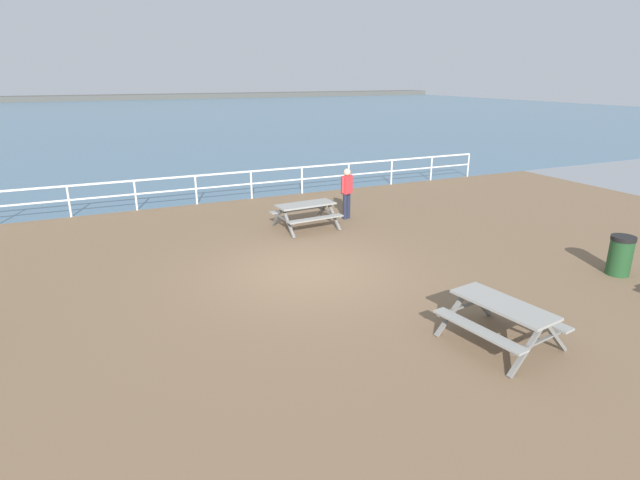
# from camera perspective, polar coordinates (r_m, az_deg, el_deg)

# --- Properties ---
(ground_plane) EXTENTS (30.00, 24.00, 0.20)m
(ground_plane) POSITION_cam_1_polar(r_m,az_deg,el_deg) (12.20, -1.51, -3.96)
(ground_plane) COLOR brown
(sea_band) EXTENTS (142.00, 90.00, 0.01)m
(sea_band) POSITION_cam_1_polar(r_m,az_deg,el_deg) (63.45, -21.25, 13.00)
(sea_band) COLOR #476B84
(sea_band) RESTS_ON ground
(distant_shoreline) EXTENTS (142.00, 6.00, 1.80)m
(distant_shoreline) POSITION_cam_1_polar(r_m,az_deg,el_deg) (106.32, -23.11, 14.44)
(distant_shoreline) COLOR #4C4C47
(distant_shoreline) RESTS_ON ground
(seaward_railing) EXTENTS (23.07, 0.07, 1.08)m
(seaward_railing) POSITION_cam_1_polar(r_m,az_deg,el_deg) (19.04, -10.86, 6.57)
(seaward_railing) COLOR white
(seaward_railing) RESTS_ON ground
(picnic_table_mid_centre) EXTENTS (1.91, 1.67, 0.80)m
(picnic_table_mid_centre) POSITION_cam_1_polar(r_m,az_deg,el_deg) (15.38, -1.64, 3.46)
(picnic_table_mid_centre) COLOR gray
(picnic_table_mid_centre) RESTS_ON ground
(picnic_table_far_left) EXTENTS (1.77, 2.01, 0.80)m
(picnic_table_far_left) POSITION_cam_1_polar(r_m,az_deg,el_deg) (9.33, 20.01, -7.82)
(picnic_table_far_left) COLOR gray
(picnic_table_far_left) RESTS_ON ground
(visitor) EXTENTS (0.49, 0.35, 1.66)m
(visitor) POSITION_cam_1_polar(r_m,az_deg,el_deg) (16.35, 3.07, 5.66)
(visitor) COLOR #1E2338
(visitor) RESTS_ON ground
(litter_bin) EXTENTS (0.55, 0.55, 0.95)m
(litter_bin) POSITION_cam_1_polar(r_m,az_deg,el_deg) (13.74, 30.98, -1.50)
(litter_bin) COLOR #1E4723
(litter_bin) RESTS_ON ground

